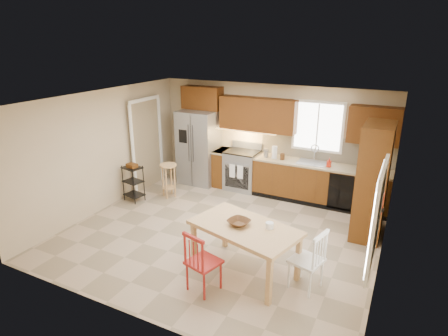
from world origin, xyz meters
TOP-DOWN VIEW (x-y plane):
  - floor at (0.00, 0.00)m, footprint 5.50×5.50m
  - ceiling at (0.00, 0.00)m, footprint 5.50×5.00m
  - wall_back at (0.00, 2.50)m, footprint 5.50×0.02m
  - wall_front at (0.00, -2.50)m, footprint 5.50×0.02m
  - wall_left at (-2.75, 0.00)m, footprint 0.02×5.00m
  - wall_right at (2.75, 0.00)m, footprint 0.02×5.00m
  - refrigerator at (-1.70, 2.12)m, footprint 0.92×0.75m
  - range_stove at (-0.55, 2.19)m, footprint 0.76×0.63m
  - base_cabinet_narrow at (-1.10, 2.20)m, footprint 0.30×0.60m
  - base_cabinet_run at (1.29, 2.20)m, footprint 2.92×0.60m
  - dishwasher at (1.85, 1.91)m, footprint 0.60×0.02m
  - backsplash at (1.29, 2.48)m, footprint 2.92×0.03m
  - upper_over_fridge at (-1.70, 2.33)m, footprint 1.00×0.35m
  - upper_left_block at (-0.25, 2.33)m, footprint 1.80×0.35m
  - upper_right_block at (2.25, 2.33)m, footprint 1.00×0.35m
  - window_back at (1.10, 2.48)m, footprint 1.12×0.04m
  - sink at (1.10, 2.20)m, footprint 0.62×0.46m
  - undercab_glow at (-0.55, 2.30)m, footprint 1.60×0.30m
  - soap_bottle at (1.48, 2.10)m, footprint 0.09×0.09m
  - paper_towel at (0.25, 2.15)m, footprint 0.12×0.12m
  - canister_steel at (0.05, 2.15)m, footprint 0.11×0.11m
  - canister_wood at (0.45, 2.12)m, footprint 0.10×0.10m
  - pantry at (2.43, 1.20)m, footprint 0.50×0.95m
  - fire_extinguisher at (2.63, 0.15)m, footprint 0.12×0.12m
  - window_right at (2.68, -1.15)m, footprint 0.04×1.02m
  - doorway at (-2.67, 1.30)m, footprint 0.04×0.95m
  - dining_table at (0.88, -0.94)m, footprint 1.79×1.29m
  - chair_red at (0.53, -1.59)m, footprint 0.54×0.54m
  - chair_white at (1.83, -0.89)m, footprint 0.54×0.54m
  - table_bowl at (0.78, -0.94)m, footprint 0.40×0.40m
  - table_jar at (1.23, -0.84)m, footprint 0.15×0.15m
  - bar_stool at (-1.85, 1.00)m, footprint 0.47×0.47m
  - utility_cart at (-2.43, 0.46)m, footprint 0.47×0.40m

SIDE VIEW (x-z plane):
  - floor at x=0.00m, z-range 0.00..0.00m
  - bar_stool at x=-1.85m, z-range 0.00..0.78m
  - dining_table at x=0.88m, z-range 0.00..0.79m
  - utility_cart at x=-2.43m, z-range 0.00..0.82m
  - base_cabinet_narrow at x=-1.10m, z-range 0.00..0.90m
  - base_cabinet_run at x=1.29m, z-range 0.00..0.90m
  - dishwasher at x=1.85m, z-range 0.06..0.84m
  - range_stove at x=-0.55m, z-range 0.00..0.92m
  - chair_red at x=0.53m, z-range 0.00..0.95m
  - chair_white at x=1.83m, z-range 0.00..0.95m
  - table_bowl at x=0.78m, z-range 0.76..0.84m
  - table_jar at x=1.23m, z-range 0.76..0.90m
  - sink at x=1.10m, z-range 0.78..0.94m
  - refrigerator at x=-1.70m, z-range 0.00..1.82m
  - canister_wood at x=0.45m, z-range 0.90..1.04m
  - canister_steel at x=0.05m, z-range 0.90..1.08m
  - soap_bottle at x=1.48m, z-range 0.90..1.09m
  - paper_towel at x=0.25m, z-range 0.90..1.18m
  - pantry at x=2.43m, z-range 0.00..2.10m
  - doorway at x=-2.67m, z-range 0.00..2.10m
  - fire_extinguisher at x=2.63m, z-range 0.92..1.28m
  - backsplash at x=1.29m, z-range 0.90..1.45m
  - wall_back at x=0.00m, z-range 0.00..2.50m
  - wall_front at x=0.00m, z-range 0.00..2.50m
  - wall_left at x=-2.75m, z-range 0.00..2.50m
  - wall_right at x=2.75m, z-range 0.00..2.50m
  - undercab_glow at x=-0.55m, z-range 1.43..1.43m
  - window_right at x=2.68m, z-range 0.79..2.11m
  - window_back at x=1.10m, z-range 1.09..2.21m
  - upper_left_block at x=-0.25m, z-range 1.45..2.20m
  - upper_right_block at x=2.25m, z-range 1.45..2.20m
  - upper_over_fridge at x=-1.70m, z-range 1.83..2.38m
  - ceiling at x=0.00m, z-range 2.49..2.51m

